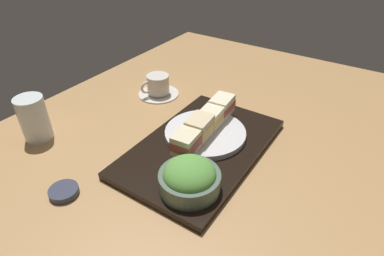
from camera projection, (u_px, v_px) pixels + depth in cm
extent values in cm
cube|color=tan|center=(197.00, 140.00, 85.70)|extent=(140.00, 100.00, 3.00)
cube|color=black|center=(201.00, 147.00, 79.11)|extent=(42.51, 26.50, 1.91)
cylinder|color=silver|center=(205.00, 133.00, 81.28)|extent=(20.50, 20.50, 1.41)
cube|color=beige|center=(187.00, 148.00, 73.99)|extent=(7.13, 5.53, 1.35)
cube|color=#B74C42|center=(187.00, 142.00, 73.00)|extent=(7.40, 5.87, 2.15)
cube|color=beige|center=(187.00, 136.00, 72.01)|extent=(7.13, 5.53, 1.35)
cube|color=beige|center=(200.00, 134.00, 78.22)|extent=(7.13, 5.53, 1.75)
cube|color=gold|center=(200.00, 128.00, 77.19)|extent=(7.66, 5.79, 1.88)
cube|color=beige|center=(200.00, 122.00, 76.16)|extent=(7.13, 5.53, 1.75)
cube|color=#EFE5C1|center=(211.00, 123.00, 82.66)|extent=(7.13, 5.53, 1.39)
cube|color=gold|center=(211.00, 117.00, 81.72)|extent=(7.46, 5.58, 1.91)
cube|color=#EFE5C1|center=(211.00, 112.00, 80.79)|extent=(7.13, 5.53, 1.39)
cube|color=#EFE5C1|center=(221.00, 112.00, 86.93)|extent=(7.13, 5.53, 1.63)
cube|color=#B74C42|center=(222.00, 106.00, 85.94)|extent=(7.61, 5.76, 1.88)
cube|color=#EFE5C1|center=(222.00, 100.00, 84.95)|extent=(7.13, 5.53, 1.63)
cylinder|color=#4C6051|center=(190.00, 181.00, 65.24)|extent=(12.71, 12.71, 3.85)
ellipsoid|color=#5B9E42|center=(190.00, 174.00, 64.16)|extent=(10.74, 10.74, 5.90)
cylinder|color=silver|center=(159.00, 93.00, 103.37)|extent=(12.86, 12.86, 0.80)
cylinder|color=silver|center=(158.00, 84.00, 101.50)|extent=(7.05, 7.05, 5.82)
cylinder|color=#382111|center=(158.00, 77.00, 100.08)|extent=(6.49, 6.49, 0.40)
torus|color=silver|center=(147.00, 87.00, 99.53)|extent=(4.07, 2.22, 4.06)
cylinder|color=silver|center=(34.00, 119.00, 80.87)|extent=(7.05, 7.05, 11.73)
cylinder|color=#33384C|center=(64.00, 192.00, 67.12)|extent=(6.16, 6.16, 1.44)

